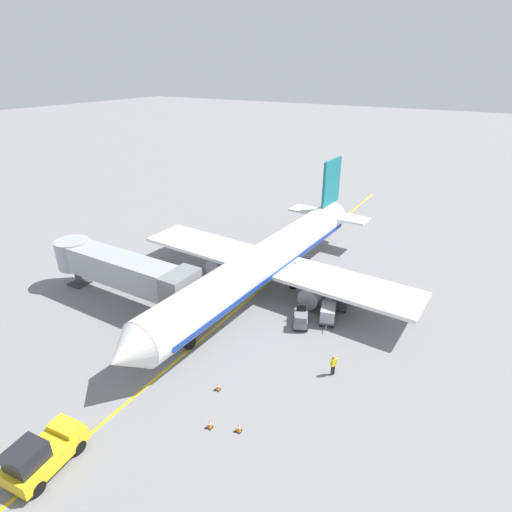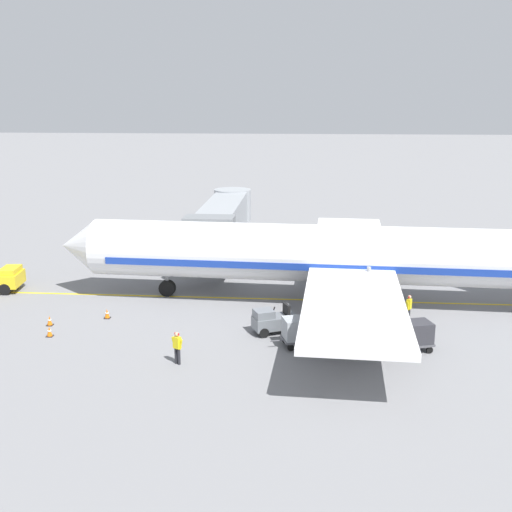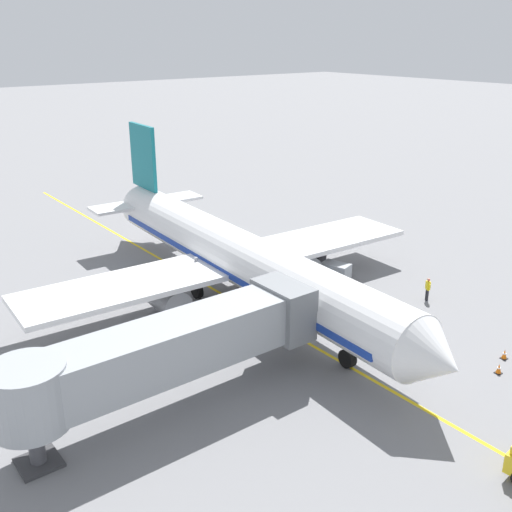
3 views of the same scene
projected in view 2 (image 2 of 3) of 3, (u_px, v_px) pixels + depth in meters
ground_plane at (323, 300)px, 41.84m from camera, size 400.00×400.00×0.00m
gate_lead_in_line at (323, 300)px, 41.84m from camera, size 0.24×80.00×0.01m
parked_airliner at (340, 255)px, 40.55m from camera, size 30.22×37.32×10.63m
jet_bridge at (223, 219)px, 51.41m from camera, size 16.67×3.50×4.98m
baggage_tug_lead at (274, 321)px, 35.90m from camera, size 2.11×2.77×1.62m
baggage_cart_front at (303, 329)px, 33.93m from camera, size 1.89×2.97×1.58m
baggage_cart_second_in_train at (357, 331)px, 33.61m from camera, size 1.89×2.97×1.58m
baggage_cart_third_in_train at (411, 334)px, 33.27m from camera, size 1.89×2.97×1.58m
ground_crew_wing_walker at (177, 346)px, 31.60m from camera, size 0.45×0.67×1.69m
ground_crew_loader at (409, 307)px, 37.48m from camera, size 0.69×0.39×1.69m
safety_cone_nose_left at (49, 332)px, 35.42m from camera, size 0.36×0.36×0.59m
safety_cone_nose_right at (50, 321)px, 37.15m from camera, size 0.36×0.36×0.59m
safety_cone_wing_tip at (107, 314)px, 38.36m from camera, size 0.36×0.36×0.59m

